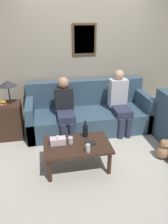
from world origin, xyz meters
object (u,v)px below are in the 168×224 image
at_px(wine_bottle, 85,130).
at_px(drinking_glass, 71,140).
at_px(coffee_table, 77,147).
at_px(person_right, 120,100).
at_px(couch_main, 88,113).
at_px(person_left, 65,106).
at_px(teddy_bear, 163,150).

xyz_separation_m(wine_bottle, drinking_glass, (-0.26, -0.16, -0.05)).
xyz_separation_m(coffee_table, drinking_glass, (-0.09, 0.04, 0.11)).
xyz_separation_m(coffee_table, person_right, (1.01, 1.05, 0.27)).
distance_m(couch_main, person_left, 0.61).
relative_size(wine_bottle, teddy_bear, 0.77).
bearing_deg(person_left, coffee_table, -86.56).
height_order(couch_main, drinking_glass, couch_main).
bearing_deg(teddy_bear, couch_main, 127.52).
bearing_deg(drinking_glass, person_left, 88.22).
height_order(coffee_table, drinking_glass, drinking_glass).
xyz_separation_m(wine_bottle, teddy_bear, (1.24, -0.24, -0.36)).
distance_m(coffee_table, person_left, 1.04).
bearing_deg(couch_main, teddy_bear, -52.48).
height_order(drinking_glass, person_right, person_right).
distance_m(couch_main, drinking_glass, 1.31).
xyz_separation_m(couch_main, coffee_table, (-0.43, -1.23, 0.04)).
bearing_deg(coffee_table, person_left, 93.44).
distance_m(couch_main, teddy_bear, 1.61).
xyz_separation_m(couch_main, teddy_bear, (0.98, -1.27, -0.16)).
height_order(wine_bottle, teddy_bear, wine_bottle).
relative_size(wine_bottle, drinking_glass, 2.62).
relative_size(drinking_glass, teddy_bear, 0.30).
bearing_deg(wine_bottle, drinking_glass, -147.65).
distance_m(couch_main, person_right, 0.68).
bearing_deg(coffee_table, teddy_bear, -1.60).
distance_m(person_left, teddy_bear, 1.86).
bearing_deg(couch_main, wine_bottle, -104.64).
xyz_separation_m(person_left, teddy_bear, (1.47, -1.05, -0.45)).
xyz_separation_m(couch_main, person_left, (-0.49, -0.22, 0.29)).
bearing_deg(wine_bottle, person_right, 44.94).
distance_m(drinking_glass, person_left, 0.98).
bearing_deg(person_left, wine_bottle, -74.42).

